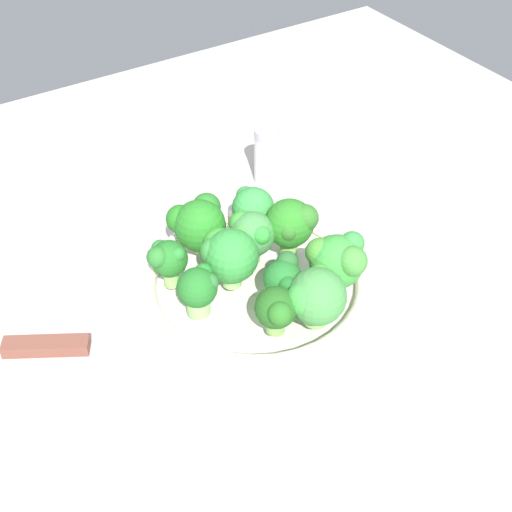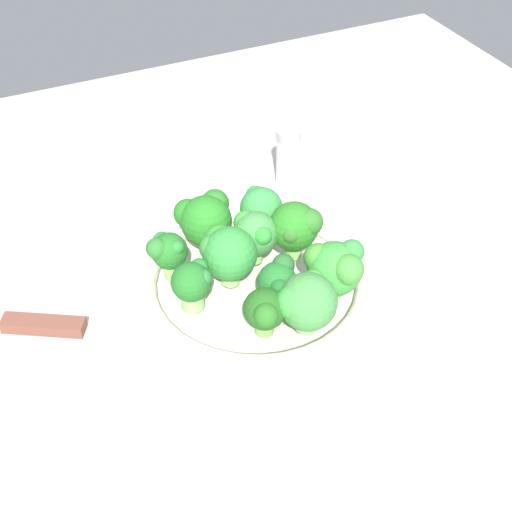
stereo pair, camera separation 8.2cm
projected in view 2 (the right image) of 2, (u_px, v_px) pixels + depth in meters
The scene contains 15 objects.
ground_plane at pixel (288, 305), 86.47cm from camera, with size 130.00×130.00×2.50cm, color #B3AAA4.
bowl at pixel (256, 284), 85.23cm from camera, with size 27.22×27.22×3.03cm.
broccoli_floret_0 at pixel (261, 209), 87.24cm from camera, with size 5.33×5.71×6.88cm.
broccoli_floret_1 at pixel (279, 281), 78.08cm from camera, with size 4.72×4.93×6.10cm.
broccoli_floret_2 at pixel (227, 252), 80.79cm from camera, with size 6.37×7.14×7.48cm.
broccoli_floret_3 at pixel (335, 267), 79.15cm from camera, with size 6.69×6.99×7.00cm.
broccoli_floret_4 at pixel (168, 251), 81.44cm from camera, with size 4.89×4.78×6.28cm.
broccoli_floret_5 at pixel (205, 218), 86.31cm from camera, with size 7.00×6.95×6.90cm.
broccoli_floret_6 at pixel (253, 233), 83.39cm from camera, with size 5.98×5.94×6.87cm.
broccoli_floret_7 at pixel (296, 226), 83.98cm from camera, with size 6.00×6.08×7.51cm.
broccoli_floret_8 at pixel (266, 311), 74.81cm from camera, with size 4.66×5.36×5.83cm.
broccoli_floret_9 at pixel (192, 283), 78.16cm from camera, with size 4.75×4.53×5.99cm.
broccoli_floret_10 at pixel (306, 302), 75.45cm from camera, with size 6.88×6.48×7.05cm.
knife at pixel (4, 323), 81.68cm from camera, with size 24.25×15.36×1.50cm.
pepper_shaker at pixel (288, 157), 100.94cm from camera, with size 3.51×3.51×8.74cm.
Camera 2 is at (29.09, 53.84, 60.27)cm, focal length 49.60 mm.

